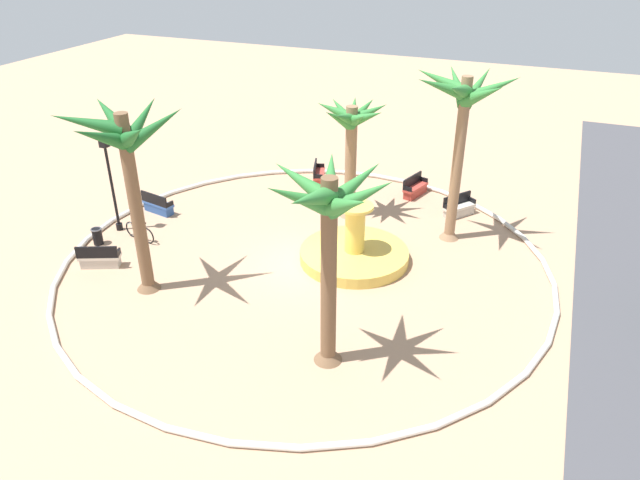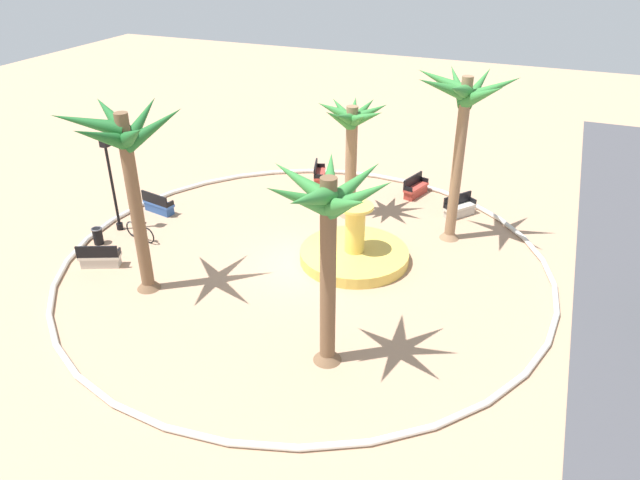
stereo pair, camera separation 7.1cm
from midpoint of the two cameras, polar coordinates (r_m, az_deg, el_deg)
The scene contains 15 objects.
ground_plane at distance 23.63m, azimuth -1.33°, elevation -2.21°, with size 80.00×80.00×0.00m, color tan.
plaza_curb at distance 23.58m, azimuth -1.33°, elevation -2.00°, with size 19.10×19.10×0.20m, color silver.
fountain at distance 23.69m, azimuth 3.39°, elevation -1.23°, with size 4.34×4.34×2.43m.
palm_tree_near_fountain at distance 23.97m, azimuth 13.60°, elevation 11.82°, with size 4.06×4.15×7.14m.
palm_tree_by_curb at distance 25.94m, azimuth 3.16°, elevation 10.33°, with size 3.23×3.24×5.36m.
palm_tree_mid_plaza at distance 16.19m, azimuth 0.93°, elevation 1.62°, with size 3.85×3.74×6.38m.
palm_tree_far_side at distance 20.75m, azimuth -17.97°, elevation 7.59°, with size 4.20×3.98×6.91m.
bench_east at distance 28.50m, azimuth -15.17°, elevation 3.21°, with size 0.81×1.67×1.00m.
bench_west at distance 24.76m, azimuth -20.28°, elevation -1.69°, with size 1.11×1.67×1.00m.
bench_north at distance 27.94m, azimuth 13.27°, elevation 2.92°, with size 1.58×1.36×1.00m.
bench_southeast at distance 29.61m, azimuth 9.20°, elevation 4.85°, with size 1.68×0.95×1.00m.
bench_southwest at distance 30.81m, azimuth -0.02°, elevation 6.20°, with size 1.68×0.98×1.00m.
lamppost at distance 26.54m, azimuth -19.39°, elevation 5.92°, with size 0.32×0.32×4.41m.
trash_bin at distance 26.49m, azimuth -20.47°, elevation 0.41°, with size 0.46×0.46×0.73m.
bicycle_red_frame at distance 26.23m, azimuth -16.80°, elevation 0.76°, with size 0.52×1.69×0.94m.
Camera 2 is at (18.55, 8.22, 12.13)m, focal length 33.36 mm.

